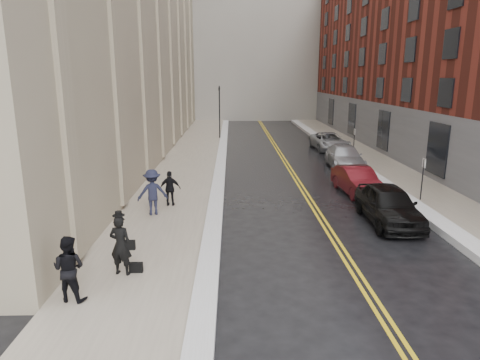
{
  "coord_description": "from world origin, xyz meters",
  "views": [
    {
      "loc": [
        -1.44,
        -12.15,
        6.09
      ],
      "look_at": [
        -1.07,
        6.33,
        1.6
      ],
      "focal_mm": 32.0,
      "sensor_mm": 36.0,
      "label": 1
    }
  ],
  "objects_px": {
    "car_black": "(389,205)",
    "pedestrian_main": "(121,245)",
    "car_silver_near": "(345,157)",
    "pedestrian_b": "(152,192)",
    "pedestrian_a": "(69,268)",
    "pedestrian_c": "(170,188)",
    "car_maroon": "(357,181)",
    "car_silver_far": "(329,141)"
  },
  "relations": [
    {
      "from": "car_black",
      "to": "car_silver_far",
      "type": "bearing_deg",
      "value": 85.9
    },
    {
      "from": "pedestrian_a",
      "to": "pedestrian_b",
      "type": "relative_size",
      "value": 0.9
    },
    {
      "from": "car_maroon",
      "to": "pedestrian_main",
      "type": "distance_m",
      "value": 13.89
    },
    {
      "from": "car_black",
      "to": "car_maroon",
      "type": "relative_size",
      "value": 1.09
    },
    {
      "from": "pedestrian_b",
      "to": "car_silver_far",
      "type": "bearing_deg",
      "value": -138.93
    },
    {
      "from": "pedestrian_c",
      "to": "pedestrian_b",
      "type": "bearing_deg",
      "value": 65.43
    },
    {
      "from": "car_silver_near",
      "to": "pedestrian_c",
      "type": "height_order",
      "value": "pedestrian_c"
    },
    {
      "from": "pedestrian_b",
      "to": "pedestrian_c",
      "type": "distance_m",
      "value": 1.45
    },
    {
      "from": "car_silver_near",
      "to": "pedestrian_a",
      "type": "relative_size",
      "value": 2.84
    },
    {
      "from": "car_silver_near",
      "to": "pedestrian_main",
      "type": "height_order",
      "value": "pedestrian_main"
    },
    {
      "from": "car_maroon",
      "to": "pedestrian_b",
      "type": "bearing_deg",
      "value": -165.22
    },
    {
      "from": "pedestrian_main",
      "to": "pedestrian_b",
      "type": "height_order",
      "value": "pedestrian_b"
    },
    {
      "from": "car_silver_near",
      "to": "car_maroon",
      "type": "bearing_deg",
      "value": -96.1
    },
    {
      "from": "car_maroon",
      "to": "car_silver_near",
      "type": "height_order",
      "value": "car_silver_near"
    },
    {
      "from": "car_maroon",
      "to": "car_silver_near",
      "type": "xyz_separation_m",
      "value": [
        1.04,
        6.61,
        0.04
      ]
    },
    {
      "from": "pedestrian_a",
      "to": "pedestrian_c",
      "type": "relative_size",
      "value": 1.11
    },
    {
      "from": "car_maroon",
      "to": "pedestrian_main",
      "type": "xyz_separation_m",
      "value": [
        -10.03,
        -9.6,
        0.38
      ]
    },
    {
      "from": "car_silver_near",
      "to": "pedestrian_b",
      "type": "relative_size",
      "value": 2.57
    },
    {
      "from": "car_maroon",
      "to": "pedestrian_a",
      "type": "bearing_deg",
      "value": -140.15
    },
    {
      "from": "car_silver_far",
      "to": "pedestrian_main",
      "type": "relative_size",
      "value": 2.75
    },
    {
      "from": "car_black",
      "to": "pedestrian_main",
      "type": "bearing_deg",
      "value": -152.89
    },
    {
      "from": "pedestrian_main",
      "to": "pedestrian_a",
      "type": "distance_m",
      "value": 1.84
    },
    {
      "from": "pedestrian_main",
      "to": "pedestrian_c",
      "type": "relative_size",
      "value": 1.14
    },
    {
      "from": "car_silver_far",
      "to": "pedestrian_c",
      "type": "relative_size",
      "value": 3.14
    },
    {
      "from": "car_maroon",
      "to": "car_silver_far",
      "type": "relative_size",
      "value": 0.84
    },
    {
      "from": "car_black",
      "to": "car_silver_near",
      "type": "height_order",
      "value": "car_black"
    },
    {
      "from": "car_black",
      "to": "pedestrian_b",
      "type": "relative_size",
      "value": 2.36
    },
    {
      "from": "car_silver_far",
      "to": "car_maroon",
      "type": "bearing_deg",
      "value": -99.36
    },
    {
      "from": "car_maroon",
      "to": "pedestrian_b",
      "type": "height_order",
      "value": "pedestrian_b"
    },
    {
      "from": "car_silver_far",
      "to": "pedestrian_b",
      "type": "xyz_separation_m",
      "value": [
        -11.71,
        -17.64,
        0.44
      ]
    },
    {
      "from": "car_maroon",
      "to": "pedestrian_a",
      "type": "distance_m",
      "value": 15.68
    },
    {
      "from": "car_silver_far",
      "to": "pedestrian_a",
      "type": "height_order",
      "value": "pedestrian_a"
    },
    {
      "from": "car_black",
      "to": "pedestrian_b",
      "type": "height_order",
      "value": "pedestrian_b"
    },
    {
      "from": "car_silver_far",
      "to": "car_black",
      "type": "bearing_deg",
      "value": -97.73
    },
    {
      "from": "car_silver_near",
      "to": "car_silver_far",
      "type": "bearing_deg",
      "value": 88.46
    },
    {
      "from": "pedestrian_a",
      "to": "pedestrian_c",
      "type": "distance_m",
      "value": 8.86
    },
    {
      "from": "pedestrian_a",
      "to": "car_black",
      "type": "bearing_deg",
      "value": -138.57
    },
    {
      "from": "car_silver_near",
      "to": "pedestrian_c",
      "type": "xyz_separation_m",
      "value": [
        -10.57,
        -9.01,
        0.22
      ]
    },
    {
      "from": "car_black",
      "to": "pedestrian_a",
      "type": "bearing_deg",
      "value": -148.71
    },
    {
      "from": "car_silver_far",
      "to": "pedestrian_main",
      "type": "xyz_separation_m",
      "value": [
        -11.63,
        -23.52,
        0.37
      ]
    },
    {
      "from": "car_black",
      "to": "car_silver_far",
      "type": "relative_size",
      "value": 0.92
    },
    {
      "from": "pedestrian_main",
      "to": "pedestrian_b",
      "type": "bearing_deg",
      "value": -77.09
    }
  ]
}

